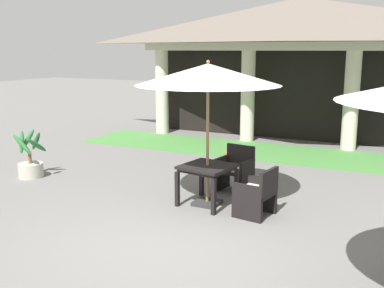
{
  "coord_description": "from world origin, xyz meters",
  "views": [
    {
      "loc": [
        3.18,
        -5.68,
        2.78
      ],
      "look_at": [
        -0.34,
        1.45,
        1.14
      ],
      "focal_mm": 43.15,
      "sensor_mm": 36.0,
      "label": 1
    }
  ],
  "objects_px": {
    "potted_palm_left_edge": "(30,164)",
    "patio_chair_near_foreground_north": "(235,170)",
    "terracotta_urn": "(230,156)",
    "patio_umbrella_near_foreground": "(208,75)",
    "patio_chair_near_foreground_east": "(257,194)",
    "patio_table_near_foreground": "(207,171)"
  },
  "relations": [
    {
      "from": "patio_umbrella_near_foreground",
      "to": "potted_palm_left_edge",
      "type": "relative_size",
      "value": 2.43
    },
    {
      "from": "patio_chair_near_foreground_north",
      "to": "potted_palm_left_edge",
      "type": "relative_size",
      "value": 0.85
    },
    {
      "from": "patio_chair_near_foreground_east",
      "to": "potted_palm_left_edge",
      "type": "height_order",
      "value": "potted_palm_left_edge"
    },
    {
      "from": "patio_table_near_foreground",
      "to": "patio_chair_near_foreground_east",
      "type": "bearing_deg",
      "value": -9.15
    },
    {
      "from": "patio_umbrella_near_foreground",
      "to": "terracotta_urn",
      "type": "height_order",
      "value": "patio_umbrella_near_foreground"
    },
    {
      "from": "patio_umbrella_near_foreground",
      "to": "patio_table_near_foreground",
      "type": "bearing_deg",
      "value": -86.42
    },
    {
      "from": "patio_chair_near_foreground_north",
      "to": "terracotta_urn",
      "type": "xyz_separation_m",
      "value": [
        -0.95,
        2.13,
        -0.25
      ]
    },
    {
      "from": "patio_chair_near_foreground_north",
      "to": "patio_umbrella_near_foreground",
      "type": "bearing_deg",
      "value": 90.0
    },
    {
      "from": "patio_table_near_foreground",
      "to": "patio_chair_near_foreground_north",
      "type": "height_order",
      "value": "patio_chair_near_foreground_north"
    },
    {
      "from": "terracotta_urn",
      "to": "patio_chair_near_foreground_north",
      "type": "bearing_deg",
      "value": -65.86
    },
    {
      "from": "patio_chair_near_foreground_north",
      "to": "terracotta_urn",
      "type": "bearing_deg",
      "value": -56.71
    },
    {
      "from": "patio_chair_near_foreground_east",
      "to": "terracotta_urn",
      "type": "distance_m",
      "value": 3.75
    },
    {
      "from": "potted_palm_left_edge",
      "to": "patio_chair_near_foreground_east",
      "type": "bearing_deg",
      "value": -1.16
    },
    {
      "from": "patio_chair_near_foreground_east",
      "to": "potted_palm_left_edge",
      "type": "xyz_separation_m",
      "value": [
        -5.25,
        0.11,
        -0.08
      ]
    },
    {
      "from": "terracotta_urn",
      "to": "patio_chair_near_foreground_east",
      "type": "bearing_deg",
      "value": -61.43
    },
    {
      "from": "patio_table_near_foreground",
      "to": "patio_chair_near_foreground_north",
      "type": "bearing_deg",
      "value": 80.85
    },
    {
      "from": "patio_chair_near_foreground_north",
      "to": "terracotta_urn",
      "type": "height_order",
      "value": "patio_chair_near_foreground_north"
    },
    {
      "from": "patio_umbrella_near_foreground",
      "to": "patio_chair_near_foreground_east",
      "type": "bearing_deg",
      "value": -9.15
    },
    {
      "from": "patio_table_near_foreground",
      "to": "patio_umbrella_near_foreground",
      "type": "xyz_separation_m",
      "value": [
        -0.0,
        0.0,
        1.71
      ]
    },
    {
      "from": "terracotta_urn",
      "to": "patio_umbrella_near_foreground",
      "type": "bearing_deg",
      "value": -75.74
    },
    {
      "from": "patio_chair_near_foreground_north",
      "to": "potted_palm_left_edge",
      "type": "height_order",
      "value": "potted_palm_left_edge"
    },
    {
      "from": "potted_palm_left_edge",
      "to": "patio_chair_near_foreground_north",
      "type": "bearing_deg",
      "value": 13.35
    }
  ]
}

